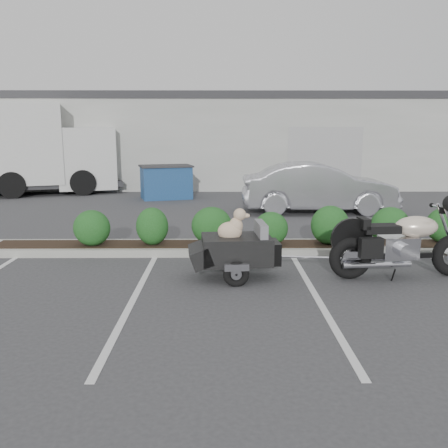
{
  "coord_description": "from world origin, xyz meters",
  "views": [
    {
      "loc": [
        -0.23,
        -7.22,
        2.41
      ],
      "look_at": [
        -0.16,
        1.28,
        0.75
      ],
      "focal_mm": 38.0,
      "sensor_mm": 36.0,
      "label": 1
    }
  ],
  "objects_px": {
    "motorcycle": "(403,244)",
    "pet_trailer": "(235,248)",
    "delivery_truck": "(17,151)",
    "sedan": "(318,188)",
    "dumpster": "(166,182)"
  },
  "relations": [
    {
      "from": "motorcycle",
      "to": "pet_trailer",
      "type": "height_order",
      "value": "motorcycle"
    },
    {
      "from": "delivery_truck",
      "to": "pet_trailer",
      "type": "bearing_deg",
      "value": -72.25
    },
    {
      "from": "sedan",
      "to": "delivery_truck",
      "type": "height_order",
      "value": "delivery_truck"
    },
    {
      "from": "motorcycle",
      "to": "dumpster",
      "type": "relative_size",
      "value": 1.18
    },
    {
      "from": "pet_trailer",
      "to": "dumpster",
      "type": "xyz_separation_m",
      "value": [
        -2.23,
        9.66,
        0.11
      ]
    },
    {
      "from": "delivery_truck",
      "to": "dumpster",
      "type": "bearing_deg",
      "value": -31.0
    },
    {
      "from": "dumpster",
      "to": "sedan",
      "type": "bearing_deg",
      "value": -48.28
    },
    {
      "from": "pet_trailer",
      "to": "motorcycle",
      "type": "bearing_deg",
      "value": -5.16
    },
    {
      "from": "delivery_truck",
      "to": "sedan",
      "type": "bearing_deg",
      "value": -40.95
    },
    {
      "from": "sedan",
      "to": "dumpster",
      "type": "bearing_deg",
      "value": 57.99
    },
    {
      "from": "pet_trailer",
      "to": "sedan",
      "type": "bearing_deg",
      "value": 62.73
    },
    {
      "from": "motorcycle",
      "to": "pet_trailer",
      "type": "bearing_deg",
      "value": 174.84
    },
    {
      "from": "pet_trailer",
      "to": "sedan",
      "type": "xyz_separation_m",
      "value": [
        2.71,
        6.53,
        0.25
      ]
    },
    {
      "from": "motorcycle",
      "to": "sedan",
      "type": "xyz_separation_m",
      "value": [
        -0.08,
        6.55,
        0.18
      ]
    },
    {
      "from": "pet_trailer",
      "to": "sedan",
      "type": "height_order",
      "value": "sedan"
    }
  ]
}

